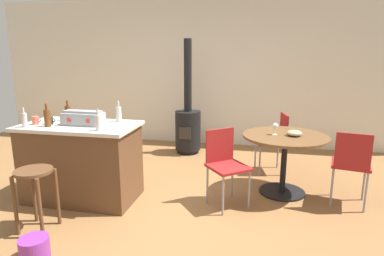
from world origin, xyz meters
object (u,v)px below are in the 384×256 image
folding_chair_far (225,161)px  toolbox (83,118)px  dining_table (285,149)px  bottle_4 (119,114)px  bottle_1 (47,118)px  bottle_3 (98,122)px  wooden_stool (35,185)px  plastic_bucket (34,248)px  bottle_0 (68,113)px  kitchen_island (82,162)px  bottle_2 (24,120)px  cup_1 (36,120)px  serving_bowl (294,133)px  folding_chair_left (351,162)px  cup_0 (50,120)px  wine_glass (275,126)px  folding_chair_near (275,138)px  wood_stove (188,125)px

folding_chair_far → toolbox: bearing=-172.2°
dining_table → bottle_4: size_ratio=4.11×
bottle_1 → bottle_3: (0.64, -0.06, -0.01)m
dining_table → bottle_4: bearing=-167.8°
wooden_stool → plastic_bucket: bearing=-57.7°
dining_table → folding_chair_far: bearing=-146.5°
toolbox → bottle_0: size_ratio=1.89×
kitchen_island → bottle_0: (-0.25, 0.19, 0.55)m
bottle_2 → plastic_bucket: size_ratio=0.87×
bottle_4 → cup_1: 0.93m
kitchen_island → dining_table: size_ratio=1.30×
serving_bowl → bottle_1: bearing=-163.2°
folding_chair_left → bottle_3: (-2.68, -0.67, 0.47)m
serving_bowl → folding_chair_far: bearing=-151.1°
dining_table → wooden_stool: bearing=-149.8°
dining_table → bottle_2: size_ratio=4.69×
cup_0 → bottle_4: bearing=23.4°
dining_table → serving_bowl: 0.23m
kitchen_island → wine_glass: bearing=16.3°
folding_chair_near → cup_1: (-2.73, -1.52, 0.45)m
bottle_4 → wine_glass: bearing=12.8°
wood_stove → plastic_bucket: size_ratio=7.82×
dining_table → wood_stove: size_ratio=0.52×
toolbox → cup_1: toolbox is taller
dining_table → folding_chair_far: 0.81m
toolbox → folding_chair_near: bearing=33.1°
wooden_stool → bottle_3: bearing=49.6°
bottle_2 → wine_glass: bottle_2 is taller
kitchen_island → cup_0: (-0.32, -0.07, 0.50)m
bottle_2 → cup_1: (0.03, 0.15, -0.04)m
plastic_bucket → dining_table: bearing=40.6°
kitchen_island → toolbox: size_ratio=2.88×
wooden_stool → bottle_1: (-0.20, 0.56, 0.54)m
folding_chair_left → wood_stove: bearing=143.5°
bottle_1 → cup_1: 0.23m
dining_table → bottle_3: bottle_3 is taller
dining_table → plastic_bucket: 2.85m
bottle_2 → toolbox: bearing=22.7°
wine_glass → toolbox: bearing=-162.9°
bottle_1 → cup_1: bottle_1 is taller
bottle_1 → bottle_3: size_ratio=1.14×
folding_chair_far → wood_stove: bearing=114.4°
bottle_0 → folding_chair_far: bearing=0.6°
bottle_0 → cup_0: size_ratio=2.13×
dining_table → wine_glass: size_ratio=7.09×
folding_chair_near → folding_chair_left: size_ratio=0.98×
bottle_3 → toolbox: bearing=143.4°
wine_glass → dining_table: bearing=2.9°
folding_chair_near → serving_bowl: bearing=-76.8°
folding_chair_left → bottle_4: bearing=-175.7°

